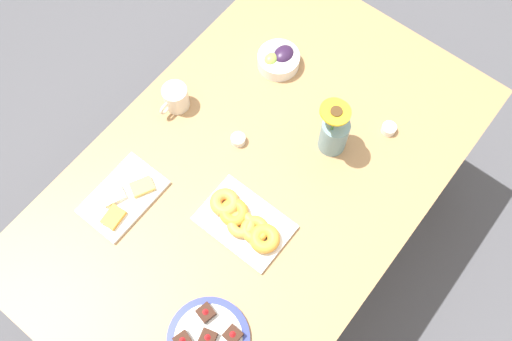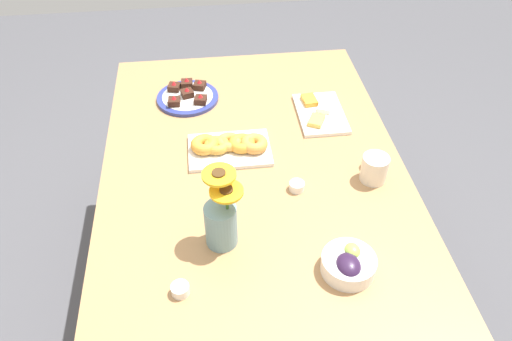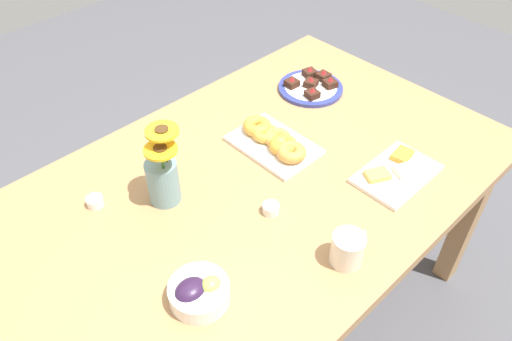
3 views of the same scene
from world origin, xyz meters
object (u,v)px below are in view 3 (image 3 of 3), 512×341
Objects in this scene: cheese_platter at (396,172)px; coffee_mug at (348,249)px; dining_table at (256,200)px; jam_cup_berry at (271,208)px; grape_bowl at (198,292)px; flower_vase at (163,177)px; jam_cup_honey at (95,201)px; dessert_plate at (311,87)px; croissant_platter at (274,141)px.

coffee_mug is at bearing -165.35° from cheese_platter.
jam_cup_berry is (-0.06, -0.12, 0.10)m from dining_table.
grape_bowl is at bearing -166.16° from jam_cup_berry.
flower_vase is at bearing 126.15° from jam_cup_berry.
jam_cup_honey is at bearing 92.11° from grape_bowl.
flower_vase is (0.16, -0.12, 0.07)m from jam_cup_honey.
coffee_mug reaches higher than dessert_plate.
cheese_platter is 1.05× the size of flower_vase.
jam_cup_berry is at bearing 157.73° from cheese_platter.
croissant_platter is 1.16× the size of flower_vase.
jam_cup_berry is 0.64m from dessert_plate.
croissant_platter reaches higher than jam_cup_berry.
dining_table is at bearing -27.47° from flower_vase.
dining_table is 0.45m from grape_bowl.
flower_vase is at bearing 172.44° from croissant_platter.
coffee_mug is 0.54m from flower_vase.
grape_bowl is (-0.38, -0.20, 0.12)m from dining_table.
jam_cup_berry is (-0.02, 0.25, -0.03)m from coffee_mug.
jam_cup_honey is at bearing 177.75° from dessert_plate.
dining_table is 33.33× the size of jam_cup_honey.
coffee_mug is 0.46× the size of cheese_platter.
dining_table is 13.38× the size of coffee_mug.
jam_cup_berry is at bearing -47.10° from jam_cup_honey.
jam_cup_honey is 0.50m from jam_cup_berry.
dessert_plate reaches higher than jam_cup_honey.
grape_bowl is 3.06× the size of jam_cup_honey.
cheese_platter is at bearing -108.50° from dessert_plate.
croissant_platter is at bearing 66.77° from coffee_mug.
grape_bowl is 0.36m from flower_vase.
dessert_plate reaches higher than dining_table.
grape_bowl is at bearing -113.82° from flower_vase.
grape_bowl is at bearing -87.89° from jam_cup_honey.
jam_cup_honey is (-0.55, 0.17, -0.01)m from croissant_platter.
coffee_mug is at bearing -113.23° from croissant_platter.
croissant_platter is at bearing 27.12° from grape_bowl.
jam_cup_berry is (0.34, -0.37, 0.00)m from jam_cup_honey.
coffee_mug reaches higher than cheese_platter.
cheese_platter is at bearing -6.20° from grape_bowl.
cheese_platter is at bearing -64.03° from croissant_platter.
jam_cup_berry is at bearing 94.55° from coffee_mug.
cheese_platter reaches higher than jam_cup_honey.
flower_vase is (0.14, 0.33, 0.06)m from grape_bowl.
croissant_platter reaches higher than cheese_platter.
croissant_platter is 0.36m from dessert_plate.
croissant_platter is 1.21× the size of dessert_plate.
coffee_mug is 0.72m from jam_cup_honey.
jam_cup_berry is at bearing 13.84° from grape_bowl.
grape_bowl is 0.60m from croissant_platter.
croissant_platter is at bearing -17.30° from jam_cup_honey.
dining_table is 0.44m from cheese_platter.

